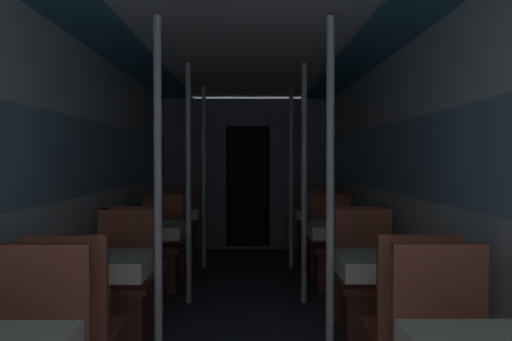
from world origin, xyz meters
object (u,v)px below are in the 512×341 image
object	(u,v)px
dining_table_left_2	(151,236)
support_pole_left_2	(188,183)
chair_left_near_2	(139,284)
chair_right_far_3	(314,237)
support_pole_left_1	(158,195)
chair_right_far_1	(368,303)
chair_right_far_2	(333,261)
dining_table_left_1	(102,274)
chair_left_near_3	(169,251)
chair_left_far_2	(160,261)
support_pole_right_2	(304,183)
support_pole_right_3	(291,177)
dining_table_right_1	(386,273)
chair_left_far_1	(122,304)
dining_table_right_2	(342,236)
support_pole_right_1	(330,195)
support_pole_left_3	(204,177)
chair_left_far_3	(181,238)
chair_right_near_2	(352,284)
dining_table_left_3	(175,217)
chair_right_near_3	(325,251)
dining_table_right_3	(319,217)

from	to	relation	value
dining_table_left_2	support_pole_left_2	xyz separation A→B (m)	(0.35, -0.00, 0.49)
chair_left_near_2	chair_right_far_3	size ratio (longest dim) A/B	1.00
support_pole_left_1	chair_right_far_1	world-z (taller)	support_pole_left_1
chair_right_far_2	chair_right_far_1	bearing A→B (deg)	90.00
dining_table_left_1	support_pole_left_2	distance (m)	1.81
chair_right_far_2	chair_right_far_3	size ratio (longest dim) A/B	1.00
chair_left_near_3	dining_table_left_2	bearing A→B (deg)	-90.00
dining_table_left_1	chair_left_far_2	xyz separation A→B (m)	(0.00, 2.25, -0.32)
support_pole_right_2	support_pole_right_3	xyz separation A→B (m)	(0.00, 1.71, 0.00)
chair_left_far_2	support_pole_right_3	distance (m)	2.00
dining_table_right_1	support_pole_right_3	xyz separation A→B (m)	(-0.35, 3.42, 0.49)
support_pole_left_2	chair_right_far_2	size ratio (longest dim) A/B	2.32
dining_table_left_1	support_pole_left_1	xyz separation A→B (m)	(0.35, -0.00, 0.49)
support_pole_right_2	dining_table_left_2	bearing A→B (deg)	180.00
chair_left_far_1	chair_right_far_2	xyz separation A→B (m)	(1.76, 1.71, 0.00)
dining_table_left_1	dining_table_right_2	world-z (taller)	same
support_pole_right_2	chair_left_far_1	bearing A→B (deg)	-140.30
chair_right_far_1	chair_right_far_3	distance (m)	3.42
dining_table_left_1	support_pole_right_1	bearing A→B (deg)	-0.00
chair_left_near_2	chair_left_near_3	distance (m)	1.71
support_pole_left_3	support_pole_right_1	size ratio (longest dim) A/B	1.00
chair_left_near_3	chair_left_far_3	bearing A→B (deg)	90.00
chair_left_far_1	chair_right_near_2	xyz separation A→B (m)	(1.76, 0.63, 0.00)
chair_right_far_2	chair_left_near_2	bearing A→B (deg)	31.55
support_pole_left_1	chair_right_far_1	bearing A→B (deg)	20.94
support_pole_left_1	chair_right_far_2	distance (m)	2.77
dining_table_left_2	chair_left_far_3	world-z (taller)	chair_left_far_3
chair_left_far_1	support_pole_right_2	distance (m)	2.00
dining_table_left_3	support_pole_right_2	world-z (taller)	support_pole_right_2
chair_left_far_2	chair_right_near_3	xyz separation A→B (m)	(1.76, 0.63, 0.00)
dining_table_left_2	support_pole_left_2	distance (m)	0.60
dining_table_left_1	chair_right_far_1	xyz separation A→B (m)	(1.76, 0.54, -0.32)
chair_right_far_3	support_pole_right_3	world-z (taller)	support_pole_right_3
support_pole_left_2	support_pole_left_3	bearing A→B (deg)	90.00
chair_left_far_3	dining_table_right_3	size ratio (longest dim) A/B	1.30
support_pole_left_2	dining_table_right_1	size ratio (longest dim) A/B	3.03
chair_left_far_2	support_pole_left_3	world-z (taller)	support_pole_left_3
chair_left_near_3	support_pole_right_1	bearing A→B (deg)	-63.92
dining_table_left_1	dining_table_right_1	distance (m)	1.76
chair_right_near_3	chair_right_far_1	bearing A→B (deg)	-90.00
support_pole_right_1	dining_table_left_1	bearing A→B (deg)	180.00
chair_right_near_2	chair_left_near_3	bearing A→B (deg)	135.77
support_pole_left_2	chair_right_far_2	world-z (taller)	support_pole_left_2
dining_table_left_3	chair_right_near_2	size ratio (longest dim) A/B	0.77
chair_left_far_1	dining_table_left_3	distance (m)	2.90
dining_table_right_1	chair_right_far_2	xyz separation A→B (m)	(-0.00, 2.25, -0.32)
support_pole_right_2	chair_right_far_1	bearing A→B (deg)	-73.49
dining_table_left_2	chair_right_near_2	distance (m)	1.86
support_pole_left_1	chair_left_near_2	distance (m)	1.47
support_pole_left_1	chair_right_far_2	bearing A→B (deg)	57.92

